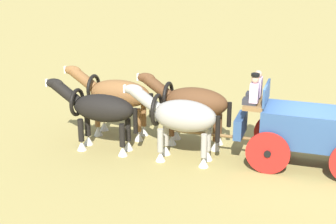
{
  "coord_description": "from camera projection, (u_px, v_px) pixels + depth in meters",
  "views": [
    {
      "loc": [
        -5.72,
        13.07,
        6.55
      ],
      "look_at": [
        4.11,
        1.57,
        1.2
      ],
      "focal_mm": 54.87,
      "sensor_mm": 36.0,
      "label": 1
    }
  ],
  "objects": [
    {
      "name": "show_wagon",
      "position": [
        307.0,
        128.0,
        14.69
      ],
      "size": [
        5.69,
        3.05,
        2.78
      ],
      "color": "#2D4C7A",
      "rests_on": "ground"
    },
    {
      "name": "draft_horse_lead_near",
      "position": [
        99.0,
        110.0,
        15.85
      ],
      "size": [
        2.92,
        1.65,
        2.2
      ],
      "color": "black",
      "rests_on": "ground"
    },
    {
      "name": "draft_horse_rear_off",
      "position": [
        192.0,
        103.0,
        16.25
      ],
      "size": [
        2.99,
        1.71,
        2.26
      ],
      "color": "brown",
      "rests_on": "ground"
    },
    {
      "name": "draft_horse_rear_near",
      "position": [
        180.0,
        117.0,
        15.09
      ],
      "size": [
        2.86,
        1.66,
        2.25
      ],
      "color": "#9E998E",
      "rests_on": "ground"
    },
    {
      "name": "ground_plane",
      "position": [
        309.0,
        167.0,
        15.05
      ],
      "size": [
        220.0,
        220.0,
        0.0
      ],
      "primitive_type": "plane",
      "color": "#9E8C4C"
    },
    {
      "name": "draft_horse_lead_off",
      "position": [
        116.0,
        95.0,
        16.99
      ],
      "size": [
        3.02,
        1.71,
        2.29
      ],
      "color": "brown",
      "rests_on": "ground"
    }
  ]
}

